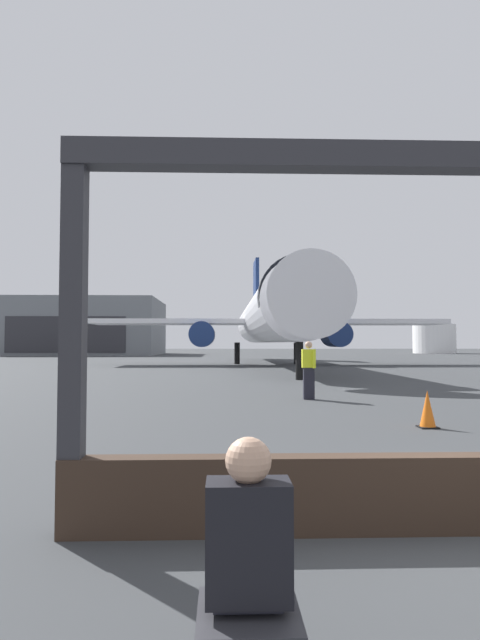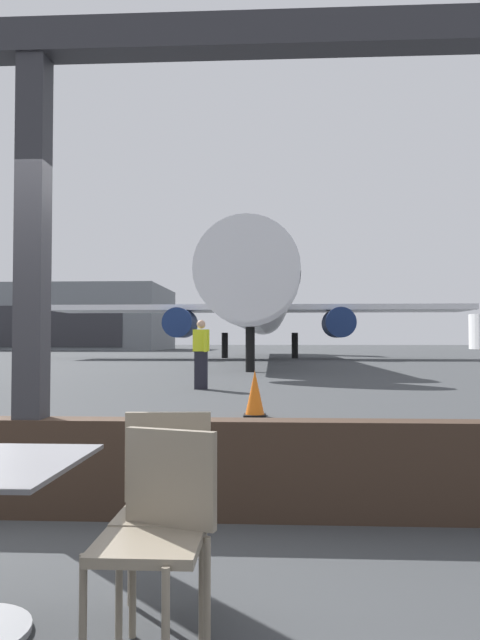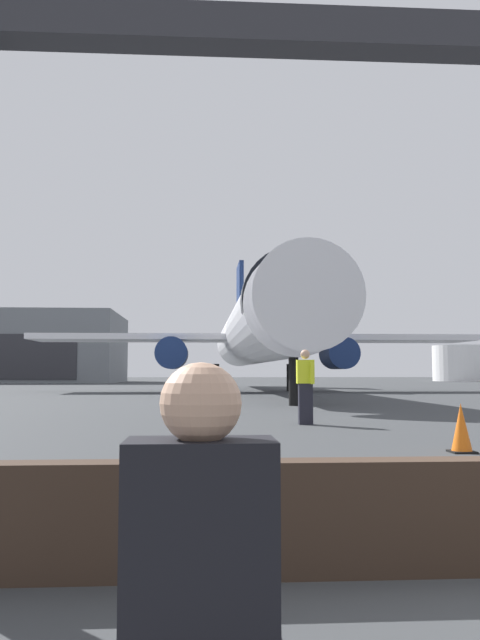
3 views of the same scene
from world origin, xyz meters
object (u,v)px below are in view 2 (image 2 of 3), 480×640
cafe_chair_window_right (166,494)px  traffic_cone (255,394)px  ground_crew_worker (201,353)px  distant_hangar (79,319)px  airplane (259,302)px  cafe_chair_aisle_right (158,521)px

cafe_chair_window_right → traffic_cone: 7.07m
ground_crew_worker → distant_hangar: bearing=110.6°
airplane → distant_hangar: bearing=121.9°
traffic_cone → distant_hangar: size_ratio=0.03×
distant_hangar → traffic_cone: bearing=-69.7°
cafe_chair_window_right → distant_hangar: (-24.88, 74.93, 3.52)m
cafe_chair_aisle_right → airplane: airplane is taller
cafe_chair_aisle_right → distant_hangar: (-24.91, 75.29, 3.53)m
cafe_chair_aisle_right → traffic_cone: 7.43m
cafe_chair_window_right → cafe_chair_aisle_right: (0.03, -0.36, -0.01)m
ground_crew_worker → traffic_cone: size_ratio=2.34×
airplane → cafe_chair_aisle_right: bearing=-89.4°
traffic_cone → ground_crew_worker: bearing=105.9°
ground_crew_worker → cafe_chair_window_right: bearing=-84.0°
cafe_chair_window_right → traffic_cone: cafe_chair_window_right is taller
cafe_chair_window_right → cafe_chair_aisle_right: 0.36m
airplane → ground_crew_worker: 23.32m
distant_hangar → airplane: bearing=-58.1°
cafe_chair_window_right → distant_hangar: 79.03m
cafe_chair_window_right → distant_hangar: size_ratio=0.04×
cafe_chair_aisle_right → ground_crew_worker: ground_crew_worker is taller
cafe_chair_aisle_right → airplane: 35.98m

